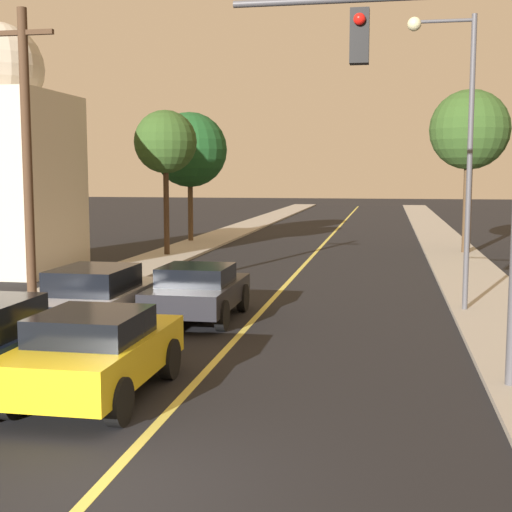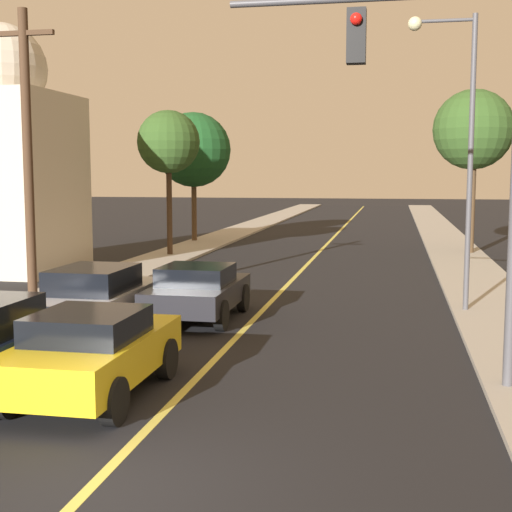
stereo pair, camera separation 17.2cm
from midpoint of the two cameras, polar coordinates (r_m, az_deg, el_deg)
name	(u,v)px [view 2 (the right image)]	position (r m, az deg, el deg)	size (l,w,h in m)	color
ground_plane	(86,493)	(8.91, -12.90, -18.03)	(200.00, 200.00, 0.00)	black
road_surface	(336,234)	(43.67, 6.56, 1.72)	(10.00, 80.00, 0.01)	black
sidewalk_left	(236,232)	(44.58, -1.47, 1.93)	(2.50, 80.00, 0.12)	#9E998E
sidewalk_right	(442,235)	(43.63, 14.77, 1.62)	(2.50, 80.00, 0.12)	#9E998E
car_near_lane_front	(92,351)	(12.12, -12.59, -7.45)	(1.95, 3.98, 1.47)	gold
car_near_lane_second	(198,291)	(18.09, -4.41, -2.77)	(2.03, 3.95, 1.40)	black
car_outer_lane_second	(96,296)	(17.67, -12.39, -3.15)	(2.02, 4.84, 1.47)	#A5A8B2
traffic_signal_mast	(451,116)	(12.44, 15.73, 10.76)	(4.89, 0.42, 6.72)	#47474C
streetlamp_right	(456,125)	(19.40, 15.99, 10.05)	(1.74, 0.36, 7.60)	#47474C
utility_pole_left	(28,158)	(18.85, -17.54, 7.49)	(1.60, 0.24, 7.60)	#422D1E
tree_left_near	(168,143)	(31.84, -6.86, 9.00)	(2.75, 2.75, 6.34)	#3D2B1C
tree_left_far	(194,150)	(38.38, -4.89, 8.45)	(3.96, 3.96, 6.81)	#4C3823
tree_right_near	(473,130)	(33.77, 17.14, 9.57)	(3.57, 3.57, 7.32)	#4C3823
domed_building_left	(6,162)	(28.33, -19.23, 7.14)	(4.68, 4.68, 9.16)	#BCB29E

